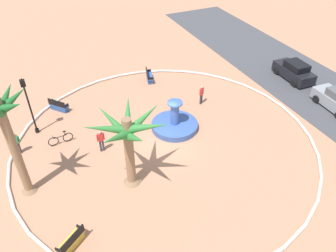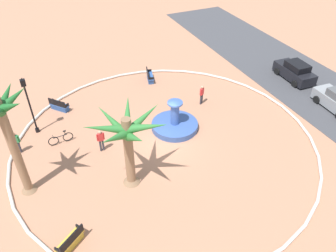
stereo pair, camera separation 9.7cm
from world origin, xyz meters
The scene contains 15 objects.
ground_plane centered at (0.00, 0.00, 0.00)m, with size 80.00×80.00×0.00m, color tan.
plaza_curb centered at (0.00, 0.00, 0.10)m, with size 20.79×20.79×0.20m, color silver.
street_asphalt centered at (0.00, 14.79, 0.01)m, with size 48.00×8.00×0.03m, color #424247.
fountain centered at (-1.10, 1.27, 0.32)m, with size 3.40×3.40×2.28m.
palm_tree_near_fountain centered at (0.81, -9.15, 4.88)m, with size 3.08×3.21×6.74m.
palm_tree_by_curb centered at (2.69, -3.40, 3.60)m, with size 4.45×4.61×5.01m.
bench_east centered at (-7.00, -6.04, 0.35)m, with size 1.54×1.42×1.00m.
bench_west centered at (-8.45, 2.23, 0.35)m, with size 1.67×0.90×1.00m.
bench_north centered at (5.58, -7.61, 0.35)m, with size 1.35×1.59×1.00m.
lamppost centered at (-4.80, -8.01, 2.60)m, with size 0.32×0.32×4.45m.
bicycle_red_frame centered at (-2.79, -6.64, 0.38)m, with size 0.44×1.72×0.94m.
person_cyclist_helmet centered at (-2.94, -9.38, 0.94)m, with size 0.25×0.52×1.67m.
person_cyclist_photo centered at (-3.19, 4.63, 0.93)m, with size 0.35×0.46×1.65m.
person_pedestrian_stroll centered at (-0.87, -4.25, 0.94)m, with size 0.22×0.53×1.68m.
parked_car_leftmost centered at (-3.30, 14.25, 0.78)m, with size 4.06×2.04×1.67m.
Camera 1 is at (16.27, -7.19, 14.92)m, focal length 35.35 mm.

